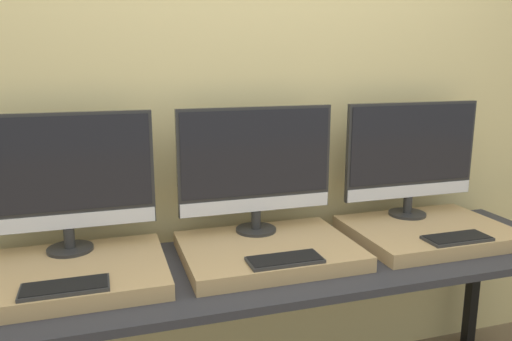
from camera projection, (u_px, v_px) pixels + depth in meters
name	position (u px, v px, depth m)	size (l,w,h in m)	color
wall_back	(242.00, 104.00, 2.16)	(8.00, 0.04, 2.60)	#DBC684
workbench	(272.00, 276.00, 1.92)	(2.54, 0.66, 0.73)	#2D2D33
wooden_riser_left	(69.00, 274.00, 1.73)	(0.66, 0.50, 0.06)	tan
monitor_left	(64.00, 176.00, 1.80)	(0.64, 0.17, 0.52)	#282828
keyboard_left	(65.00, 287.00, 1.55)	(0.27, 0.12, 0.01)	#2D2D2D
wooden_riser_center	(268.00, 251.00, 1.94)	(0.66, 0.50, 0.06)	tan
monitor_center	(256.00, 164.00, 2.02)	(0.64, 0.17, 0.52)	#282828
keyboard_center	(285.00, 260.00, 1.76)	(0.27, 0.12, 0.01)	#2D2D2D
wooden_riser_right	(428.00, 232.00, 2.15)	(0.66, 0.50, 0.06)	tan
monitor_right	(411.00, 154.00, 2.23)	(0.64, 0.17, 0.52)	#282828
keyboard_right	(457.00, 238.00, 1.98)	(0.27, 0.12, 0.01)	#2D2D2D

